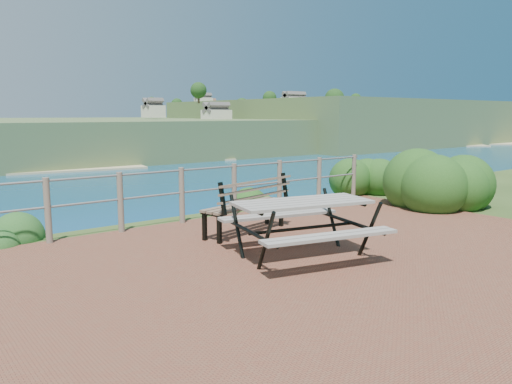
# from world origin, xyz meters

# --- Properties ---
(ground) EXTENTS (10.00, 7.00, 0.12)m
(ground) POSITION_xyz_m (0.00, 0.00, 0.00)
(ground) COLOR brown
(ground) RESTS_ON ground
(safety_railing) EXTENTS (9.40, 0.10, 1.00)m
(safety_railing) POSITION_xyz_m (0.00, 3.35, 0.57)
(safety_railing) COLOR #6B5B4C
(safety_railing) RESTS_ON ground
(distant_bay) EXTENTS (290.00, 232.36, 24.00)m
(distant_bay) POSITION_xyz_m (173.07, 202.61, -1.52)
(distant_bay) COLOR #406432
(distant_bay) RESTS_ON ground
(picnic_table) EXTENTS (1.97, 1.56, 0.78)m
(picnic_table) POSITION_xyz_m (0.21, 0.44, 0.50)
(picnic_table) COLOR gray
(picnic_table) RESTS_ON ground
(park_bench) EXTENTS (1.73, 0.76, 0.95)m
(park_bench) POSITION_xyz_m (0.43, 2.04, 0.62)
(park_bench) COLOR brown
(park_bench) RESTS_ON ground
(shrub_right_front) EXTENTS (1.63, 1.63, 2.30)m
(shrub_right_front) POSITION_xyz_m (5.16, 1.58, 0.00)
(shrub_right_front) COLOR #1E4A16
(shrub_right_front) RESTS_ON ground
(shrub_right_edge) EXTENTS (1.20, 1.20, 1.71)m
(shrub_right_edge) POSITION_xyz_m (5.21, 3.47, 0.00)
(shrub_right_edge) COLOR #1E4A16
(shrub_right_edge) RESTS_ON ground
(shrub_lip_west) EXTENTS (0.88, 0.88, 0.66)m
(shrub_lip_west) POSITION_xyz_m (-2.79, 3.92, 0.00)
(shrub_lip_west) COLOR #225821
(shrub_lip_west) RESTS_ON ground
(shrub_lip_east) EXTENTS (0.85, 0.85, 0.62)m
(shrub_lip_east) POSITION_xyz_m (2.09, 4.03, 0.00)
(shrub_lip_east) COLOR #1E4A16
(shrub_lip_east) RESTS_ON ground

